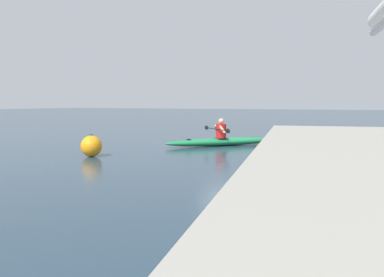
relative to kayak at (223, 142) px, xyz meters
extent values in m
plane|color=#233847|center=(-0.04, -0.94, -0.16)|extent=(160.00, 160.00, 0.00)
ellipsoid|color=#19723F|center=(0.00, 0.00, 0.00)|extent=(3.74, 3.83, 0.31)
torus|color=black|center=(0.06, 0.06, 0.13)|extent=(0.75, 0.75, 0.04)
cylinder|color=black|center=(1.00, 1.02, 0.14)|extent=(0.18, 0.18, 0.02)
cylinder|color=red|center=(0.05, 0.05, 0.43)|extent=(0.40, 0.40, 0.55)
sphere|color=tan|center=(0.05, 0.05, 0.82)|extent=(0.21, 0.21, 0.21)
cylinder|color=black|center=(0.19, 0.19, 0.50)|extent=(1.47, 1.43, 0.03)
ellipsoid|color=black|center=(-0.54, 0.89, 0.50)|extent=(0.31, 0.31, 0.17)
ellipsoid|color=black|center=(0.91, -0.51, 0.50)|extent=(0.31, 0.31, 0.17)
cylinder|color=tan|center=(-0.11, 0.31, 0.51)|extent=(0.32, 0.18, 0.34)
cylinder|color=tan|center=(0.32, -0.10, 0.51)|extent=(0.18, 0.31, 0.34)
sphere|color=orange|center=(2.63, 4.69, 0.18)|extent=(0.67, 0.67, 0.67)
torus|color=#333338|center=(2.63, 4.69, 0.54)|extent=(0.12, 0.12, 0.02)
camera|label=1|loc=(-5.46, 14.39, 1.55)|focal=36.55mm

